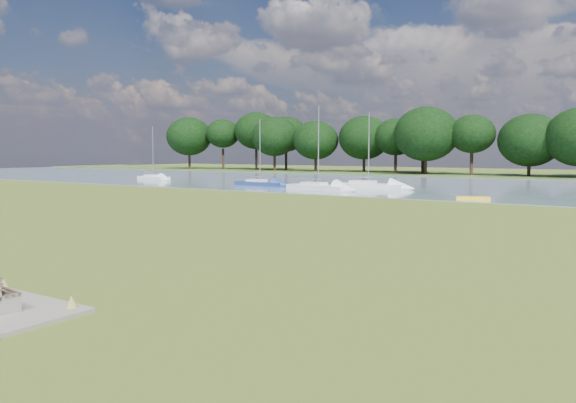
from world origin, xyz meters
The scene contains 9 objects.
ground centered at (0.00, 0.00, 0.00)m, with size 220.00×220.00×0.00m, color olive.
river centered at (0.00, 42.00, 0.00)m, with size 220.00×40.00×0.10m, color gray.
far_bank centered at (0.00, 72.00, 0.00)m, with size 220.00×20.00×0.40m, color #4C6626.
kayak centered at (1.36, 24.00, 0.18)m, with size 2.58×0.60×0.26m, color yellow.
tree_line centered at (-2.26, 68.00, 6.75)m, with size 138.31×9.40×11.38m.
sailboat_2 centered at (-43.31, 32.31, 0.46)m, with size 5.77×2.49×7.13m.
sailboat_3 centered at (-14.73, 27.24, 0.49)m, with size 7.13×3.03×8.30m.
sailboat_5 centered at (-23.38, 29.31, 0.47)m, with size 6.07×1.86×7.30m.
sailboat_6 centered at (-11.29, 31.48, 0.53)m, with size 7.38×2.65×7.73m.
Camera 1 is at (13.29, -20.97, 3.88)m, focal length 35.00 mm.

